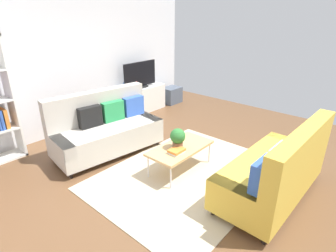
{
  "coord_description": "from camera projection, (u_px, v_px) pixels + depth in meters",
  "views": [
    {
      "loc": [
        -3.0,
        -2.45,
        2.4
      ],
      "look_at": [
        0.11,
        0.28,
        0.65
      ],
      "focal_mm": 29.03,
      "sensor_mm": 36.0,
      "label": 1
    }
  ],
  "objects": [
    {
      "name": "ground_plane",
      "position": [
        176.0,
        168.0,
        4.5
      ],
      "size": [
        7.68,
        7.68,
        0.0
      ],
      "primitive_type": "plane",
      "color": "brown"
    },
    {
      "name": "wall_far",
      "position": [
        73.0,
        61.0,
        5.64
      ],
      "size": [
        6.4,
        0.12,
        2.9
      ],
      "primitive_type": "cube",
      "color": "silver",
      "rests_on": "ground_plane"
    },
    {
      "name": "area_rug",
      "position": [
        188.0,
        175.0,
        4.31
      ],
      "size": [
        2.9,
        2.2,
        0.01
      ],
      "primitive_type": "cube",
      "color": "beige",
      "rests_on": "ground_plane"
    },
    {
      "name": "couch_beige",
      "position": [
        106.0,
        129.0,
        4.89
      ],
      "size": [
        2.0,
        1.09,
        1.1
      ],
      "rotation": [
        0.0,
        0.0,
        3.0
      ],
      "color": "#B2ADA3",
      "rests_on": "ground_plane"
    },
    {
      "name": "couch_green",
      "position": [
        276.0,
        170.0,
        3.62
      ],
      "size": [
        1.92,
        0.88,
        1.1
      ],
      "rotation": [
        0.0,
        0.0,
        -0.02
      ],
      "color": "gold",
      "rests_on": "ground_plane"
    },
    {
      "name": "coffee_table",
      "position": [
        180.0,
        148.0,
        4.31
      ],
      "size": [
        1.1,
        0.56,
        0.42
      ],
      "color": "tan",
      "rests_on": "ground_plane"
    },
    {
      "name": "tv_console",
      "position": [
        141.0,
        100.0,
        6.93
      ],
      "size": [
        1.4,
        0.44,
        0.64
      ],
      "primitive_type": "cube",
      "color": "silver",
      "rests_on": "ground_plane"
    },
    {
      "name": "tv",
      "position": [
        140.0,
        75.0,
        6.67
      ],
      "size": [
        1.0,
        0.2,
        0.64
      ],
      "color": "black",
      "rests_on": "tv_console"
    },
    {
      "name": "storage_trunk",
      "position": [
        171.0,
        95.0,
        7.67
      ],
      "size": [
        0.52,
        0.4,
        0.44
      ],
      "primitive_type": "cube",
      "color": "#4C5666",
      "rests_on": "ground_plane"
    },
    {
      "name": "potted_plant",
      "position": [
        178.0,
        138.0,
        4.2
      ],
      "size": [
        0.24,
        0.24,
        0.33
      ],
      "color": "brown",
      "rests_on": "coffee_table"
    },
    {
      "name": "table_book_0",
      "position": [
        177.0,
        152.0,
        4.12
      ],
      "size": [
        0.25,
        0.19,
        0.03
      ],
      "primitive_type": "cube",
      "rotation": [
        0.0,
        0.0,
        -0.05
      ],
      "color": "silver",
      "rests_on": "coffee_table"
    },
    {
      "name": "table_book_1",
      "position": [
        177.0,
        150.0,
        4.11
      ],
      "size": [
        0.24,
        0.18,
        0.04
      ],
      "primitive_type": "cube",
      "rotation": [
        0.0,
        0.0,
        0.0
      ],
      "color": "orange",
      "rests_on": "table_book_0"
    },
    {
      "name": "vase_0",
      "position": [
        121.0,
        89.0,
        6.41
      ],
      "size": [
        0.09,
        0.09,
        0.14
      ],
      "primitive_type": "cylinder",
      "color": "silver",
      "rests_on": "tv_console"
    },
    {
      "name": "vase_1",
      "position": [
        125.0,
        87.0,
        6.5
      ],
      "size": [
        0.11,
        0.11,
        0.2
      ],
      "primitive_type": "cylinder",
      "color": "#4C72B2",
      "rests_on": "tv_console"
    },
    {
      "name": "bottle_0",
      "position": [
        133.0,
        87.0,
        6.57
      ],
      "size": [
        0.06,
        0.06,
        0.16
      ],
      "primitive_type": "cylinder",
      "color": "#262626",
      "rests_on": "tv_console"
    },
    {
      "name": "bottle_1",
      "position": [
        136.0,
        85.0,
        6.64
      ],
      "size": [
        0.04,
        0.04,
        0.19
      ],
      "primitive_type": "cylinder",
      "color": "red",
      "rests_on": "tv_console"
    }
  ]
}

